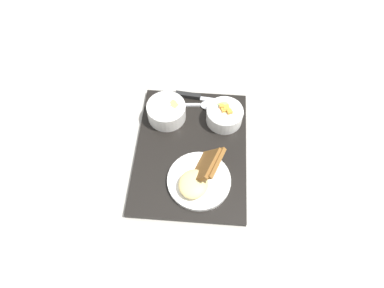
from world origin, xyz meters
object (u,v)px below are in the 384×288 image
object	(u,v)px
plate_main	(200,178)
knife	(195,96)
bowl_salad	(225,115)
bowl_soup	(167,111)
spoon	(200,105)

from	to	relation	value
plate_main	knife	world-z (taller)	plate_main
bowl_salad	bowl_soup	distance (m)	0.18
bowl_soup	spoon	bearing A→B (deg)	112.56
plate_main	spoon	bearing A→B (deg)	179.32
bowl_salad	plate_main	size ratio (longest dim) A/B	0.62
bowl_salad	plate_main	world-z (taller)	plate_main
bowl_salad	spoon	size ratio (longest dim) A/B	0.67
bowl_salad	knife	bearing A→B (deg)	-134.34
bowl_salad	spoon	world-z (taller)	bowl_salad
spoon	plate_main	bearing A→B (deg)	-90.97
plate_main	bowl_salad	bearing A→B (deg)	158.90
bowl_salad	bowl_soup	world-z (taller)	bowl_salad
knife	spoon	xyz separation A→B (m)	(0.03, 0.01, -0.00)
bowl_soup	knife	bearing A→B (deg)	131.03
knife	plate_main	bearing A→B (deg)	-77.75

